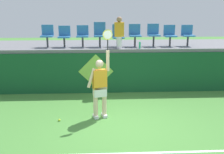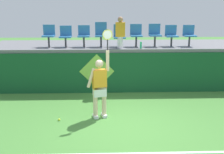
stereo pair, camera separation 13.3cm
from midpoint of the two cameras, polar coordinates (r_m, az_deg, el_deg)
name	(u,v)px [view 1 (the left image)]	position (r m, az deg, el deg)	size (l,w,h in m)	color
ground_plane	(128,128)	(7.39, 2.78, -10.53)	(40.00, 40.00, 0.00)	#478438
court_back_wall	(119,72)	(10.03, 1.11, 0.95)	(10.15, 0.20, 1.48)	#144C28
spectator_platform	(117,46)	(11.12, 0.67, 6.58)	(10.15, 2.66, 0.12)	slate
court_baseline_stripe	(134,153)	(6.26, 3.98, -15.59)	(9.14, 0.08, 0.01)	white
tennis_player	(100,86)	(7.70, -3.03, -1.80)	(0.74, 0.35, 2.52)	white
tennis_ball	(59,120)	(7.91, -11.40, -8.79)	(0.07, 0.07, 0.07)	#D1E533
water_bottle	(140,45)	(10.04, 5.43, 6.63)	(0.07, 0.07, 0.24)	#26B272
stadium_chair_0	(47,34)	(10.61, -13.70, 8.64)	(0.44, 0.42, 0.82)	#38383D
stadium_chair_1	(64,35)	(10.52, -10.29, 8.59)	(0.44, 0.42, 0.78)	#38383D
stadium_chair_2	(83,35)	(10.45, -6.52, 8.79)	(0.44, 0.42, 0.79)	#38383D
stadium_chair_3	(100,33)	(10.44, -2.94, 9.11)	(0.44, 0.42, 0.91)	#38383D
stadium_chair_4	(118,35)	(10.47, 0.95, 8.79)	(0.44, 0.42, 0.83)	#38383D
stadium_chair_5	(135,34)	(10.52, 4.43, 8.98)	(0.44, 0.42, 0.83)	#38383D
stadium_chair_6	(153,33)	(10.63, 8.29, 8.98)	(0.44, 0.42, 0.84)	#38383D
stadium_chair_7	(170,34)	(10.78, 11.63, 8.74)	(0.44, 0.42, 0.80)	#38383D
stadium_chair_8	(188,34)	(10.96, 15.16, 8.66)	(0.44, 0.42, 0.80)	#38383D
spectator_0	(119,32)	(10.04, 1.12, 9.40)	(0.34, 0.20, 1.13)	white
wall_signage_mount	(96,93)	(10.11, -3.67, -3.33)	(1.27, 0.01, 1.45)	#144C28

